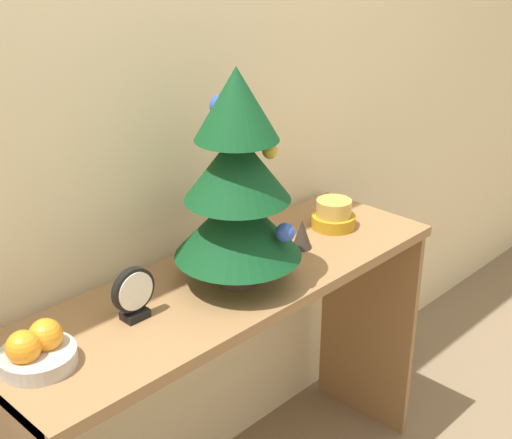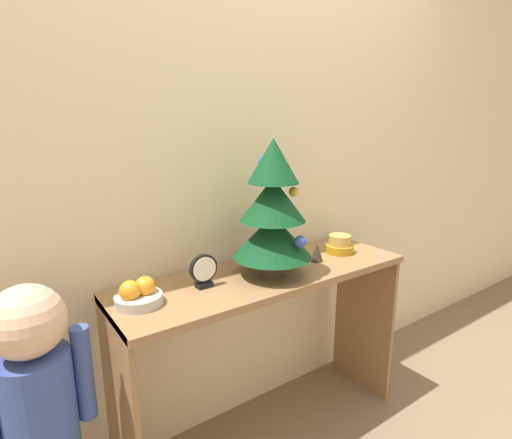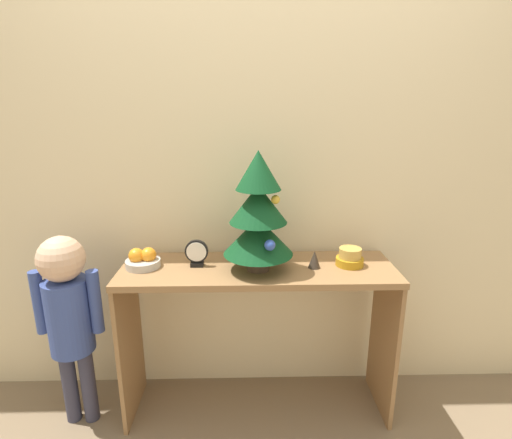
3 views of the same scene
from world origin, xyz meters
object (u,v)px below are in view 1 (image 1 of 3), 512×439
(figurine, at_px, (302,234))
(mini_tree, at_px, (239,183))
(desk_clock, at_px, (134,294))
(fruit_bowl, at_px, (37,351))
(singing_bowl, at_px, (334,215))

(figurine, bearing_deg, mini_tree, -176.66)
(desk_clock, xyz_separation_m, figurine, (0.55, -0.03, -0.02))
(fruit_bowl, height_order, singing_bowl, fruit_bowl)
(desk_clock, height_order, figurine, desk_clock)
(fruit_bowl, height_order, desk_clock, desk_clock)
(desk_clock, bearing_deg, singing_bowl, -0.63)
(mini_tree, xyz_separation_m, desk_clock, (-0.29, 0.05, -0.20))
(singing_bowl, bearing_deg, fruit_bowl, 179.69)
(fruit_bowl, bearing_deg, desk_clock, 0.60)
(mini_tree, height_order, figurine, mini_tree)
(singing_bowl, bearing_deg, mini_tree, -174.67)
(fruit_bowl, bearing_deg, figurine, -2.17)
(fruit_bowl, distance_m, singing_bowl, 0.98)
(mini_tree, bearing_deg, fruit_bowl, 175.21)
(singing_bowl, xyz_separation_m, desk_clock, (-0.72, 0.01, 0.03))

